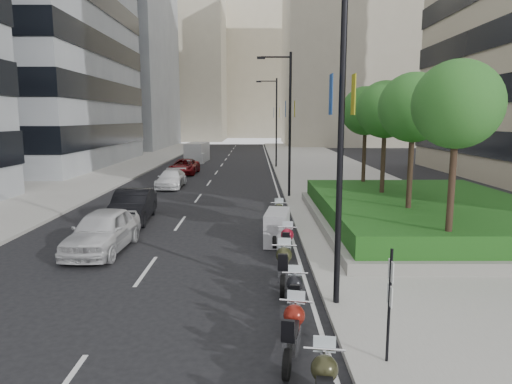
{
  "coord_description": "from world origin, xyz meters",
  "views": [
    {
      "loc": [
        2.13,
        -10.58,
        5.01
      ],
      "look_at": [
        2.17,
        8.07,
        2.0
      ],
      "focal_mm": 32.0,
      "sensor_mm": 36.0,
      "label": 1
    }
  ],
  "objects_px": {
    "lamp_post_1": "(287,118)",
    "motorcycle_1": "(293,332)",
    "motorcycle_4": "(287,243)",
    "motorcycle_2": "(295,296)",
    "delivery_van": "(197,153)",
    "car_c": "(171,179)",
    "lamp_post_2": "(275,118)",
    "car_a": "(103,231)",
    "car_b": "(133,206)",
    "motorcycle_3": "(284,267)",
    "parking_sign": "(390,300)",
    "lamp_post_0": "(335,116)",
    "car_d": "(184,167)",
    "motorcycle_5": "(277,227)",
    "motorcycle_6": "(278,216)"
  },
  "relations": [
    {
      "from": "lamp_post_2",
      "to": "car_b",
      "type": "bearing_deg",
      "value": -108.01
    },
    {
      "from": "lamp_post_1",
      "to": "motorcycle_5",
      "type": "xyz_separation_m",
      "value": [
        -1.12,
        -10.61,
        -4.41
      ]
    },
    {
      "from": "lamp_post_1",
      "to": "motorcycle_1",
      "type": "distance_m",
      "value": 20.14
    },
    {
      "from": "motorcycle_3",
      "to": "delivery_van",
      "type": "bearing_deg",
      "value": 16.06
    },
    {
      "from": "motorcycle_3",
      "to": "motorcycle_5",
      "type": "relative_size",
      "value": 1.01
    },
    {
      "from": "motorcycle_1",
      "to": "car_b",
      "type": "height_order",
      "value": "car_b"
    },
    {
      "from": "motorcycle_1",
      "to": "lamp_post_0",
      "type": "bearing_deg",
      "value": -13.12
    },
    {
      "from": "lamp_post_2",
      "to": "motorcycle_6",
      "type": "bearing_deg",
      "value": -92.06
    },
    {
      "from": "motorcycle_1",
      "to": "car_a",
      "type": "height_order",
      "value": "car_a"
    },
    {
      "from": "car_c",
      "to": "motorcycle_4",
      "type": "bearing_deg",
      "value": -66.54
    },
    {
      "from": "lamp_post_0",
      "to": "lamp_post_1",
      "type": "distance_m",
      "value": 17.0
    },
    {
      "from": "lamp_post_2",
      "to": "delivery_van",
      "type": "height_order",
      "value": "lamp_post_2"
    },
    {
      "from": "car_b",
      "to": "delivery_van",
      "type": "bearing_deg",
      "value": 87.89
    },
    {
      "from": "motorcycle_5",
      "to": "car_c",
      "type": "distance_m",
      "value": 16.76
    },
    {
      "from": "motorcycle_5",
      "to": "motorcycle_6",
      "type": "height_order",
      "value": "motorcycle_5"
    },
    {
      "from": "lamp_post_2",
      "to": "car_d",
      "type": "height_order",
      "value": "lamp_post_2"
    },
    {
      "from": "motorcycle_2",
      "to": "motorcycle_1",
      "type": "bearing_deg",
      "value": 178.92
    },
    {
      "from": "lamp_post_0",
      "to": "car_d",
      "type": "xyz_separation_m",
      "value": [
        -8.46,
        29.81,
        -4.38
      ]
    },
    {
      "from": "motorcycle_1",
      "to": "lamp_post_2",
      "type": "bearing_deg",
      "value": 10.28
    },
    {
      "from": "car_a",
      "to": "delivery_van",
      "type": "distance_m",
      "value": 36.24
    },
    {
      "from": "lamp_post_0",
      "to": "parking_sign",
      "type": "distance_m",
      "value": 4.74
    },
    {
      "from": "lamp_post_2",
      "to": "motorcycle_5",
      "type": "height_order",
      "value": "lamp_post_2"
    },
    {
      "from": "motorcycle_5",
      "to": "car_d",
      "type": "xyz_separation_m",
      "value": [
        -7.34,
        23.42,
        0.02
      ]
    },
    {
      "from": "car_d",
      "to": "delivery_van",
      "type": "relative_size",
      "value": 0.9
    },
    {
      "from": "delivery_van",
      "to": "motorcycle_1",
      "type": "bearing_deg",
      "value": -75.74
    },
    {
      "from": "lamp_post_2",
      "to": "parking_sign",
      "type": "relative_size",
      "value": 3.6
    },
    {
      "from": "motorcycle_2",
      "to": "car_d",
      "type": "distance_m",
      "value": 31.25
    },
    {
      "from": "car_a",
      "to": "car_b",
      "type": "distance_m",
      "value": 5.06
    },
    {
      "from": "lamp_post_1",
      "to": "car_c",
      "type": "distance_m",
      "value": 10.36
    },
    {
      "from": "motorcycle_3",
      "to": "motorcycle_4",
      "type": "relative_size",
      "value": 1.06
    },
    {
      "from": "motorcycle_3",
      "to": "lamp_post_1",
      "type": "bearing_deg",
      "value": 0.98
    },
    {
      "from": "lamp_post_0",
      "to": "motorcycle_2",
      "type": "height_order",
      "value": "lamp_post_0"
    },
    {
      "from": "motorcycle_3",
      "to": "delivery_van",
      "type": "relative_size",
      "value": 0.42
    },
    {
      "from": "car_b",
      "to": "delivery_van",
      "type": "xyz_separation_m",
      "value": [
        -0.75,
        31.16,
        0.26
      ]
    },
    {
      "from": "motorcycle_5",
      "to": "motorcycle_3",
      "type": "bearing_deg",
      "value": -172.48
    },
    {
      "from": "motorcycle_1",
      "to": "motorcycle_4",
      "type": "relative_size",
      "value": 0.99
    },
    {
      "from": "lamp_post_1",
      "to": "car_a",
      "type": "xyz_separation_m",
      "value": [
        -7.81,
        -11.71,
        -4.27
      ]
    },
    {
      "from": "car_d",
      "to": "lamp_post_2",
      "type": "bearing_deg",
      "value": 33.15
    },
    {
      "from": "lamp_post_0",
      "to": "delivery_van",
      "type": "relative_size",
      "value": 1.65
    },
    {
      "from": "motorcycle_4",
      "to": "car_a",
      "type": "bearing_deg",
      "value": 87.98
    },
    {
      "from": "car_c",
      "to": "motorcycle_5",
      "type": "bearing_deg",
      "value": -64.5
    },
    {
      "from": "lamp_post_2",
      "to": "parking_sign",
      "type": "xyz_separation_m",
      "value": [
        0.66,
        -38.0,
        -3.61
      ]
    },
    {
      "from": "car_b",
      "to": "car_d",
      "type": "relative_size",
      "value": 0.97
    },
    {
      "from": "motorcycle_2",
      "to": "delivery_van",
      "type": "distance_m",
      "value": 42.77
    },
    {
      "from": "motorcycle_3",
      "to": "car_c",
      "type": "relative_size",
      "value": 0.52
    },
    {
      "from": "motorcycle_2",
      "to": "motorcycle_3",
      "type": "distance_m",
      "value": 2.12
    },
    {
      "from": "motorcycle_1",
      "to": "motorcycle_2",
      "type": "xyz_separation_m",
      "value": [
        0.22,
        2.06,
        -0.04
      ]
    },
    {
      "from": "lamp_post_2",
      "to": "motorcycle_3",
      "type": "xyz_separation_m",
      "value": [
        -1.16,
        -33.42,
        -4.45
      ]
    },
    {
      "from": "motorcycle_2",
      "to": "car_a",
      "type": "distance_m",
      "value": 8.97
    },
    {
      "from": "motorcycle_2",
      "to": "delivery_van",
      "type": "xyz_separation_m",
      "value": [
        -7.77,
        42.05,
        0.5
      ]
    }
  ]
}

